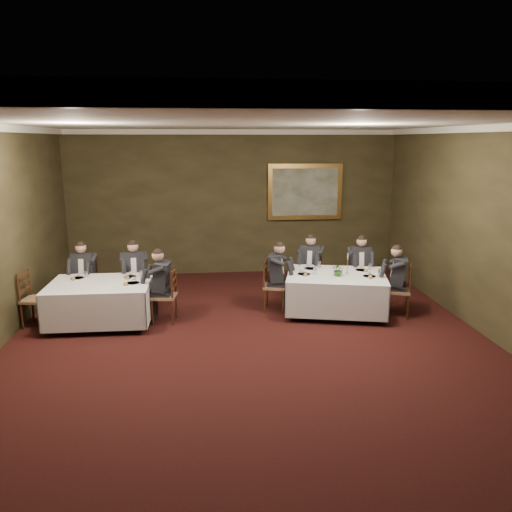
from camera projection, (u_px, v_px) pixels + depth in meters
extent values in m
plane|color=black|center=(253.00, 354.00, 7.76)|extent=(10.00, 10.00, 0.00)
cube|color=silver|center=(253.00, 122.00, 6.97)|extent=(8.00, 10.00, 0.10)
cube|color=#2C2716|center=(233.00, 203.00, 12.21)|extent=(8.00, 0.10, 3.50)
cube|color=#2C2716|center=(347.00, 444.00, 2.52)|extent=(8.00, 0.10, 3.50)
cube|color=#2C2716|center=(508.00, 239.00, 7.76)|extent=(0.10, 10.00, 3.50)
cube|color=white|center=(233.00, 132.00, 11.78)|extent=(8.00, 0.10, 0.12)
cube|color=white|center=(360.00, 96.00, 2.19)|extent=(8.00, 0.10, 0.12)
cube|color=black|center=(336.00, 276.00, 9.48)|extent=(2.04, 1.71, 0.04)
cube|color=white|center=(336.00, 275.00, 9.47)|extent=(2.11, 1.78, 0.02)
cube|color=white|center=(336.00, 291.00, 9.55)|extent=(2.14, 1.80, 0.65)
cube|color=black|center=(100.00, 285.00, 8.91)|extent=(1.73, 1.30, 0.04)
cube|color=white|center=(100.00, 283.00, 8.90)|extent=(1.79, 1.36, 0.02)
cube|color=white|center=(101.00, 301.00, 8.98)|extent=(1.81, 1.38, 0.65)
cube|color=#906A49|center=(311.00, 275.00, 10.51)|extent=(0.57, 0.56, 0.05)
cube|color=black|center=(313.00, 261.00, 10.63)|extent=(0.36, 0.18, 0.54)
cube|color=black|center=(311.00, 257.00, 10.43)|extent=(0.51, 0.45, 0.55)
sphere|color=tan|center=(311.00, 240.00, 10.34)|extent=(0.28, 0.28, 0.21)
cube|color=#906A49|center=(359.00, 276.00, 10.39)|extent=(0.45, 0.43, 0.05)
cube|color=black|center=(357.00, 263.00, 10.52)|extent=(0.38, 0.04, 0.54)
cube|color=black|center=(360.00, 259.00, 10.30)|extent=(0.43, 0.32, 0.55)
sphere|color=tan|center=(361.00, 241.00, 10.22)|extent=(0.22, 0.22, 0.21)
cube|color=#906A49|center=(275.00, 286.00, 9.68)|extent=(0.52, 0.53, 0.05)
cube|color=black|center=(265.00, 274.00, 9.65)|extent=(0.12, 0.38, 0.54)
cube|color=black|center=(275.00, 267.00, 9.59)|extent=(0.41, 0.48, 0.55)
sphere|color=tan|center=(275.00, 248.00, 9.51)|extent=(0.26, 0.26, 0.21)
cube|color=#906A49|center=(399.00, 291.00, 9.39)|extent=(0.55, 0.56, 0.05)
cube|color=black|center=(410.00, 279.00, 9.29)|extent=(0.16, 0.37, 0.54)
cube|color=black|center=(400.00, 271.00, 9.31)|extent=(0.44, 0.50, 0.55)
sphere|color=tan|center=(401.00, 252.00, 9.22)|extent=(0.27, 0.27, 0.21)
cube|color=#906A49|center=(85.00, 284.00, 9.81)|extent=(0.48, 0.47, 0.05)
cube|color=black|center=(87.00, 270.00, 9.93)|extent=(0.38, 0.07, 0.54)
cube|color=black|center=(84.00, 266.00, 9.72)|extent=(0.45, 0.36, 0.55)
sphere|color=tan|center=(82.00, 247.00, 9.63)|extent=(0.23, 0.23, 0.21)
cube|color=#906A49|center=(135.00, 283.00, 9.89)|extent=(0.48, 0.46, 0.05)
cube|color=black|center=(135.00, 269.00, 10.02)|extent=(0.38, 0.06, 0.54)
cube|color=black|center=(134.00, 265.00, 9.81)|extent=(0.45, 0.35, 0.55)
sphere|color=tan|center=(133.00, 246.00, 9.72)|extent=(0.23, 0.23, 0.21)
cube|color=#906A49|center=(164.00, 296.00, 9.07)|extent=(0.48, 0.49, 0.05)
cube|color=black|center=(174.00, 283.00, 9.01)|extent=(0.08, 0.38, 0.54)
cube|color=black|center=(163.00, 276.00, 8.98)|extent=(0.36, 0.46, 0.55)
sphere|color=tan|center=(162.00, 256.00, 8.90)|extent=(0.24, 0.24, 0.21)
cube|color=#906A49|center=(36.00, 300.00, 8.86)|extent=(0.49, 0.50, 0.05)
cube|color=black|center=(24.00, 286.00, 8.82)|extent=(0.09, 0.38, 0.54)
imported|color=#2D5926|center=(339.00, 269.00, 9.32)|extent=(0.27, 0.24, 0.27)
cylinder|color=gold|center=(347.00, 273.00, 9.52)|extent=(0.06, 0.06, 0.02)
cylinder|color=gold|center=(347.00, 266.00, 9.48)|extent=(0.01, 0.01, 0.28)
cylinder|color=white|center=(348.00, 255.00, 9.44)|extent=(0.02, 0.02, 0.12)
cylinder|color=white|center=(310.00, 268.00, 9.91)|extent=(0.25, 0.25, 0.01)
cylinder|color=white|center=(309.00, 265.00, 10.05)|extent=(0.08, 0.08, 0.05)
cylinder|color=white|center=(319.00, 265.00, 9.91)|extent=(0.06, 0.06, 0.14)
cylinder|color=white|center=(77.00, 278.00, 9.22)|extent=(0.25, 0.25, 0.01)
cylinder|color=white|center=(79.00, 274.00, 9.36)|extent=(0.08, 0.08, 0.05)
cylinder|color=white|center=(86.00, 274.00, 9.22)|extent=(0.06, 0.06, 0.14)
cube|color=tan|center=(305.00, 192.00, 12.27)|extent=(1.84, 0.08, 1.37)
cube|color=#494C33|center=(305.00, 192.00, 12.22)|extent=(1.62, 0.01, 1.15)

